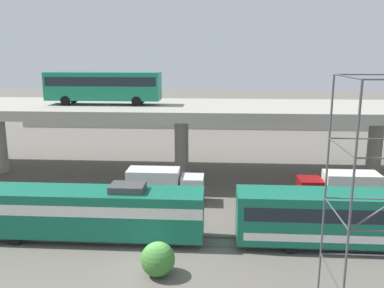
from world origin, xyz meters
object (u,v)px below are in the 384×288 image
object	(u,v)px
transit_bus_on_overpass	(103,85)
parked_car_6	(70,112)
parked_car_1	(106,111)
parked_car_2	(132,110)
parked_car_5	(188,111)
service_truck_west	(340,188)
parked_car_3	(159,113)
service_truck_east	(163,184)
scaffolding_tower	(381,205)
parked_car_4	(169,115)
parked_car_0	(157,110)
train_locomotive	(79,210)

from	to	relation	value
transit_bus_on_overpass	parked_car_6	world-z (taller)	transit_bus_on_overpass
transit_bus_on_overpass	parked_car_1	distance (m)	38.87
parked_car_2	parked_car_6	world-z (taller)	same
parked_car_2	parked_car_5	xyz separation A→B (m)	(11.31, -0.49, -0.00)
service_truck_west	parked_car_3	size ratio (longest dim) A/B	1.61
parked_car_2	service_truck_east	bearing A→B (deg)	105.36
parked_car_2	parked_car_3	xyz separation A→B (m)	(6.01, -3.31, 0.00)
parked_car_1	transit_bus_on_overpass	bearing A→B (deg)	-74.28
parked_car_2	parked_car_3	distance (m)	6.86
service_truck_west	parked_car_3	distance (m)	47.75
parked_car_2	parked_car_3	size ratio (longest dim) A/B	1.03
service_truck_west	parked_car_6	distance (m)	57.51
parked_car_1	parked_car_5	world-z (taller)	same
service_truck_west	transit_bus_on_overpass	bearing A→B (deg)	-18.54
transit_bus_on_overpass	service_truck_west	size ratio (longest dim) A/B	1.76
scaffolding_tower	parked_car_4	distance (m)	59.27
service_truck_east	service_truck_west	bearing A→B (deg)	0.00
parked_car_2	parked_car_6	size ratio (longest dim) A/B	1.05
parked_car_2	parked_car_5	bearing A→B (deg)	177.54
scaffolding_tower	parked_car_3	size ratio (longest dim) A/B	2.89
parked_car_3	parked_car_6	xyz separation A→B (m)	(-17.36, -0.49, -0.00)
scaffolding_tower	parked_car_3	world-z (taller)	scaffolding_tower
parked_car_1	parked_car_4	bearing A→B (deg)	-18.71
transit_bus_on_overpass	parked_car_1	bearing A→B (deg)	-74.28
transit_bus_on_overpass	parked_car_0	xyz separation A→B (m)	(-0.28, 38.51, -7.81)
parked_car_4	parked_car_6	distance (m)	19.67
service_truck_west	scaffolding_tower	xyz separation A→B (m)	(-3.48, -16.95, 4.89)
service_truck_west	parked_car_6	bearing A→B (deg)	-46.67
parked_car_5	parked_car_6	xyz separation A→B (m)	(-22.66, -3.31, -0.00)
scaffolding_tower	parked_car_4	bearing A→B (deg)	106.13
parked_car_1	parked_car_5	xyz separation A→B (m)	(16.37, 0.83, -0.00)
transit_bus_on_overpass	parked_car_6	xyz separation A→B (m)	(-16.61, 34.17, -7.82)
train_locomotive	service_truck_west	bearing A→B (deg)	-159.20
service_truck_west	parked_car_5	size ratio (longest dim) A/B	1.59
train_locomotive	parked_car_0	xyz separation A→B (m)	(-2.57, 53.99, -0.11)
scaffolding_tower	parked_car_0	distance (m)	66.27
parked_car_6	train_locomotive	bearing A→B (deg)	-69.17
parked_car_0	scaffolding_tower	bearing A→B (deg)	-72.70
service_truck_west	parked_car_1	world-z (taller)	service_truck_west
train_locomotive	scaffolding_tower	world-z (taller)	scaffolding_tower
train_locomotive	transit_bus_on_overpass	bearing A→B (deg)	-81.61
service_truck_east	parked_car_0	distance (m)	46.80
parked_car_2	parked_car_3	world-z (taller)	same
parked_car_0	parked_car_5	bearing A→B (deg)	-9.22
parked_car_1	scaffolding_tower	bearing A→B (deg)	-64.14
service_truck_west	parked_car_1	bearing A→B (deg)	-53.19
scaffolding_tower	service_truck_east	bearing A→B (deg)	125.52
parked_car_5	train_locomotive	bearing A→B (deg)	85.93
parked_car_0	parked_car_4	distance (m)	7.13
service_truck_east	parked_car_3	bearing A→B (deg)	98.76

